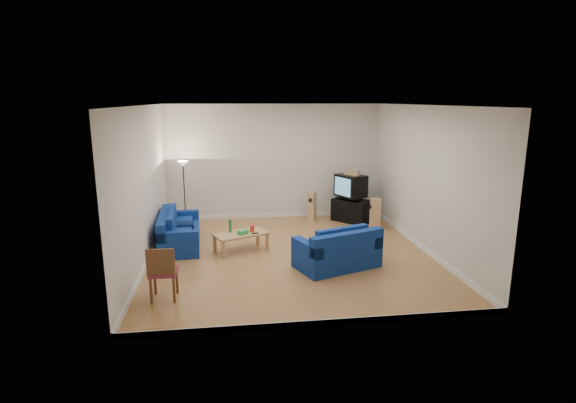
{
  "coord_description": "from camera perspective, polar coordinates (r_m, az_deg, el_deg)",
  "views": [
    {
      "loc": [
        -1.3,
        -9.23,
        3.33
      ],
      "look_at": [
        0.0,
        0.4,
        1.1
      ],
      "focal_mm": 28.0,
      "sensor_mm": 36.0,
      "label": 1
    }
  ],
  "objects": [
    {
      "name": "speaker_right",
      "position": [
        11.85,
        11.02,
        -1.56
      ],
      "size": [
        0.26,
        0.2,
        0.83
      ],
      "rotation": [
        0.0,
        0.0,
        -1.6
      ],
      "color": "tan",
      "rests_on": "ground"
    },
    {
      "name": "bottle",
      "position": [
        10.08,
        -7.34,
        -3.12
      ],
      "size": [
        0.09,
        0.09,
        0.28
      ],
      "primitive_type": "cylinder",
      "rotation": [
        0.0,
        0.0,
        0.77
      ],
      "color": "#197233",
      "rests_on": "coffee_table"
    },
    {
      "name": "coffee_table",
      "position": [
        10.04,
        -5.97,
        -4.3
      ],
      "size": [
        1.3,
        1.0,
        0.42
      ],
      "rotation": [
        0.0,
        0.0,
        0.41
      ],
      "color": "tan",
      "rests_on": "ground"
    },
    {
      "name": "remote",
      "position": [
        9.96,
        -4.2,
        -4.03
      ],
      "size": [
        0.15,
        0.06,
        0.02
      ],
      "primitive_type": "cube",
      "rotation": [
        0.0,
        0.0,
        0.09
      ],
      "color": "black",
      "rests_on": "coffee_table"
    },
    {
      "name": "red_canister",
      "position": [
        10.1,
        -4.56,
        -3.42
      ],
      "size": [
        0.15,
        0.15,
        0.14
      ],
      "primitive_type": "cylinder",
      "rotation": [
        0.0,
        0.0,
        0.73
      ],
      "color": "red",
      "rests_on": "coffee_table"
    },
    {
      "name": "centre_speaker",
      "position": [
        12.32,
        8.14,
        3.69
      ],
      "size": [
        0.4,
        0.42,
        0.15
      ],
      "primitive_type": "cube",
      "rotation": [
        0.0,
        0.0,
        -0.84
      ],
      "color": "tan",
      "rests_on": "television"
    },
    {
      "name": "tv_stand",
      "position": [
        12.55,
        8.08,
        -1.13
      ],
      "size": [
        1.11,
        1.13,
        0.62
      ],
      "primitive_type": "cube",
      "rotation": [
        0.0,
        0.0,
        -0.82
      ],
      "color": "black",
      "rests_on": "ground"
    },
    {
      "name": "sofa_loveseat",
      "position": [
        9.12,
        6.42,
        -6.52
      ],
      "size": [
        1.83,
        1.4,
        0.81
      ],
      "rotation": [
        0.0,
        0.0,
        0.35
      ],
      "color": "navy",
      "rests_on": "ground"
    },
    {
      "name": "floor_lamp",
      "position": [
        11.93,
        -13.15,
        3.56
      ],
      "size": [
        0.3,
        0.3,
        1.77
      ],
      "color": "black",
      "rests_on": "ground"
    },
    {
      "name": "speaker_left",
      "position": [
        12.49,
        3.04,
        -0.6
      ],
      "size": [
        0.29,
        0.31,
        0.83
      ],
      "rotation": [
        0.0,
        0.0,
        -0.51
      ],
      "color": "tan",
      "rests_on": "ground"
    },
    {
      "name": "sofa_three_seat",
      "position": [
        10.7,
        -13.86,
        -3.98
      ],
      "size": [
        0.98,
        2.06,
        0.78
      ],
      "rotation": [
        0.0,
        0.0,
        -1.52
      ],
      "color": "navy",
      "rests_on": "ground"
    },
    {
      "name": "dining_chair",
      "position": [
        7.86,
        -15.65,
        -8.43
      ],
      "size": [
        0.47,
        0.47,
        0.95
      ],
      "rotation": [
        0.0,
        0.0,
        -0.02
      ],
      "color": "brown",
      "rests_on": "ground"
    },
    {
      "name": "television",
      "position": [
        12.4,
        7.95,
        2.01
      ],
      "size": [
        0.85,
        0.94,
        0.6
      ],
      "rotation": [
        0.0,
        0.0,
        -1.11
      ],
      "color": "black",
      "rests_on": "av_receiver"
    },
    {
      "name": "room",
      "position": [
        9.49,
        0.32,
        2.08
      ],
      "size": [
        6.01,
        6.51,
        3.21
      ],
      "color": "brown",
      "rests_on": "ground"
    },
    {
      "name": "av_receiver",
      "position": [
        12.52,
        8.28,
        0.49
      ],
      "size": [
        0.49,
        0.49,
        0.09
      ],
      "primitive_type": "cube",
      "rotation": [
        0.0,
        0.0,
        -0.74
      ],
      "color": "black",
      "rests_on": "tv_stand"
    },
    {
      "name": "tissue_box",
      "position": [
        9.92,
        -5.72,
        -3.92
      ],
      "size": [
        0.25,
        0.23,
        0.09
      ],
      "primitive_type": "cube",
      "rotation": [
        0.0,
        0.0,
        0.65
      ],
      "color": "green",
      "rests_on": "coffee_table"
    }
  ]
}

